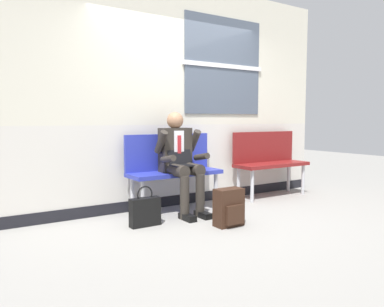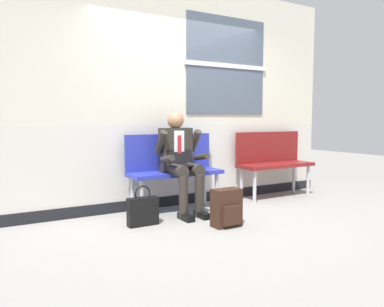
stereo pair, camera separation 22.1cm
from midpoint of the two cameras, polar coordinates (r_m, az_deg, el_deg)
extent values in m
plane|color=gray|center=(4.69, 1.48, -9.30)|extent=(18.00, 18.00, 0.00)
cube|color=beige|center=(5.28, -3.45, 14.72)|extent=(5.02, 0.12, 1.90)
cube|color=beige|center=(5.24, -3.36, -0.91)|extent=(5.02, 0.12, 0.96)
cube|color=black|center=(5.32, -3.33, -6.80)|extent=(5.02, 0.14, 0.14)
cube|color=#4C5666|center=(5.61, 3.66, 12.99)|extent=(1.33, 0.02, 1.37)
cube|color=silver|center=(5.60, 3.72, 13.00)|extent=(1.41, 0.03, 0.06)
cube|color=#28339E|center=(4.83, -3.84, -2.98)|extent=(1.22, 0.42, 0.05)
cube|color=#28339E|center=(4.96, -4.87, 0.23)|extent=(1.22, 0.04, 0.47)
cylinder|color=#B7B7BC|center=(4.51, -8.79, -6.93)|extent=(0.05, 0.05, 0.46)
cylinder|color=#B7B7BC|center=(4.78, -10.28, -6.27)|extent=(0.05, 0.05, 0.46)
cylinder|color=#B7B7BC|center=(5.03, 2.32, -5.62)|extent=(0.05, 0.05, 0.46)
cylinder|color=#B7B7BC|center=(5.27, 0.42, -5.11)|extent=(0.05, 0.05, 0.46)
cube|color=maroon|center=(5.84, 10.86, -1.64)|extent=(1.22, 0.42, 0.05)
cube|color=maroon|center=(5.95, 9.70, 1.00)|extent=(1.22, 0.04, 0.47)
cylinder|color=#B7B7BC|center=(5.42, 7.88, -4.88)|extent=(0.05, 0.05, 0.46)
cylinder|color=#B7B7BC|center=(5.64, 5.88, -4.45)|extent=(0.05, 0.05, 0.46)
cylinder|color=#B7B7BC|center=(6.15, 15.35, -3.81)|extent=(0.05, 0.05, 0.46)
cylinder|color=#B7B7BC|center=(6.35, 13.32, -3.48)|extent=(0.05, 0.05, 0.46)
cylinder|color=#2D2823|center=(4.59, -3.76, -2.53)|extent=(0.15, 0.40, 0.15)
cylinder|color=#2D2823|center=(4.47, -2.54, -6.64)|extent=(0.11, 0.11, 0.51)
cube|color=black|center=(4.48, -2.13, -9.56)|extent=(0.10, 0.26, 0.07)
cylinder|color=#2D2823|center=(4.70, -1.42, -2.34)|extent=(0.15, 0.40, 0.15)
cylinder|color=#2D2823|center=(4.59, -0.16, -6.34)|extent=(0.11, 0.11, 0.51)
cube|color=black|center=(4.59, 0.26, -9.19)|extent=(0.10, 0.26, 0.07)
cube|color=#2D2823|center=(4.80, -3.86, 0.57)|extent=(0.40, 0.18, 0.55)
cube|color=silver|center=(4.71, -3.30, 1.10)|extent=(0.14, 0.01, 0.39)
cube|color=#B22328|center=(4.71, -3.26, 0.73)|extent=(0.05, 0.01, 0.33)
sphere|color=#9E7051|center=(4.78, -3.89, 4.99)|extent=(0.21, 0.21, 0.21)
cylinder|color=#2D2823|center=(4.62, -6.05, 1.74)|extent=(0.09, 0.25, 0.30)
cylinder|color=#2D2823|center=(4.48, -5.03, -0.82)|extent=(0.08, 0.27, 0.12)
cylinder|color=#2D2823|center=(4.85, -0.99, 1.93)|extent=(0.09, 0.25, 0.30)
cylinder|color=#2D2823|center=(4.72, 0.11, -0.50)|extent=(0.08, 0.27, 0.12)
cube|color=black|center=(4.61, -2.39, -1.80)|extent=(0.33, 0.22, 0.02)
cube|color=black|center=(4.71, -3.20, -0.31)|extent=(0.33, 0.08, 0.21)
cube|color=#331E14|center=(4.22, 4.04, -8.06)|extent=(0.32, 0.17, 0.42)
cube|color=#331E14|center=(4.15, 4.92, -9.17)|extent=(0.22, 0.04, 0.21)
cube|color=black|center=(4.26, -8.57, -8.69)|extent=(0.34, 0.11, 0.31)
torus|color=black|center=(4.21, -8.60, -6.09)|extent=(0.19, 0.02, 0.19)
camera|label=1|loc=(0.11, -91.35, -0.12)|focal=35.50mm
camera|label=2|loc=(0.11, 88.65, 0.12)|focal=35.50mm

